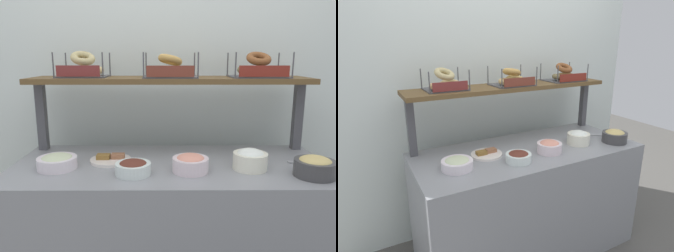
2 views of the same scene
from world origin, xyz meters
TOP-DOWN VIEW (x-y plane):
  - back_wall at (0.00, 0.55)m, footprint 2.84×0.06m
  - deli_counter at (0.00, 0.00)m, footprint 1.64×0.70m
  - shelf_riser_left at (-0.76, 0.27)m, footprint 0.05×0.05m
  - shelf_riser_right at (0.76, 0.27)m, footprint 0.05×0.05m
  - upper_shelf at (0.00, 0.27)m, footprint 1.60×0.32m
  - bowl_lox_spread at (0.09, -0.12)m, footprint 0.17×0.17m
  - bowl_scallion_spread at (-0.57, -0.08)m, footprint 0.19×0.19m
  - bowl_cream_cheese at (0.39, -0.09)m, footprint 0.17×0.17m
  - bowl_chocolate_spread at (-0.18, -0.16)m, footprint 0.17×0.17m
  - bowl_hummus at (0.67, -0.19)m, footprint 0.19×0.19m
  - serving_plate_white at (-0.32, 0.03)m, footprint 0.22×0.22m
  - serving_spoon_near_plate at (0.71, -0.07)m, footprint 0.15×0.12m
  - bagel_basket_plain at (-0.50, 0.29)m, footprint 0.29×0.26m
  - bagel_basket_sesame at (0.00, 0.25)m, footprint 0.30×0.25m
  - bagel_basket_cinnamon_raisin at (0.50, 0.26)m, footprint 0.32×0.26m

SIDE VIEW (x-z plane):
  - deli_counter at x=0.00m, z-range 0.00..0.85m
  - serving_spoon_near_plate at x=0.71m, z-range 0.85..0.86m
  - serving_plate_white at x=-0.32m, z-range 0.84..0.88m
  - bowl_chocolate_spread at x=-0.18m, z-range 0.85..0.92m
  - bowl_scallion_spread at x=-0.57m, z-range 0.85..0.92m
  - bowl_lox_spread at x=0.09m, z-range 0.85..0.94m
  - bowl_hummus at x=0.67m, z-range 0.85..0.95m
  - bowl_cream_cheese at x=0.39m, z-range 0.85..0.95m
  - shelf_riser_left at x=-0.76m, z-range 0.85..1.25m
  - shelf_riser_right at x=0.76m, z-range 0.85..1.25m
  - back_wall at x=0.00m, z-range 0.00..2.40m
  - upper_shelf at x=0.00m, z-range 1.25..1.28m
  - bagel_basket_sesame at x=0.00m, z-range 1.26..1.40m
  - bagel_basket_cinnamon_raisin at x=0.50m, z-range 1.25..1.40m
  - bagel_basket_plain at x=-0.50m, z-range 1.25..1.41m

